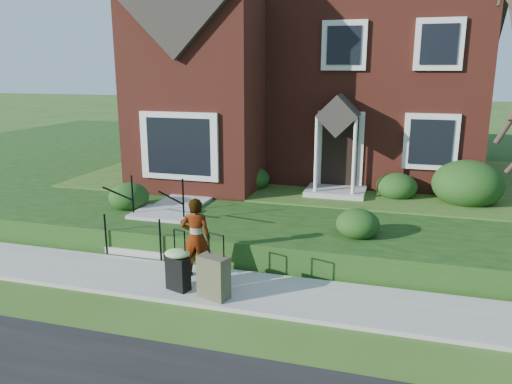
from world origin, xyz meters
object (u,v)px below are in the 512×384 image
at_px(woman, 196,237).
at_px(front_steps, 155,226).
at_px(suitcase_olive, 214,277).
at_px(suitcase_black, 178,267).

bearing_deg(woman, front_steps, -52.92).
height_order(woman, suitcase_olive, woman).
height_order(front_steps, suitcase_olive, front_steps).
height_order(front_steps, woman, woman).
bearing_deg(suitcase_olive, suitcase_black, -173.08).
relative_size(woman, suitcase_black, 1.38).
bearing_deg(front_steps, suitcase_black, -53.80).
bearing_deg(suitcase_black, suitcase_olive, 8.66).
distance_m(woman, suitcase_black, 0.77).
bearing_deg(suitcase_black, front_steps, 144.73).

